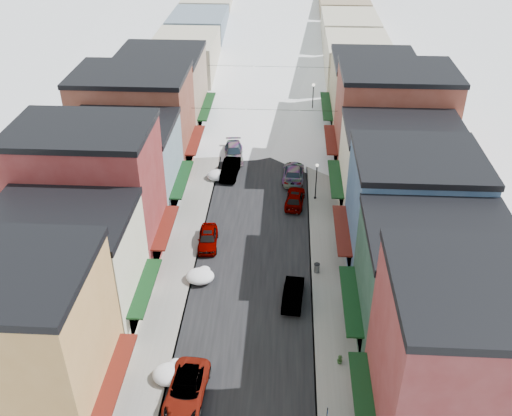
# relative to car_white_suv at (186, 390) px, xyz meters

# --- Properties ---
(road) EXTENTS (10.00, 160.00, 0.01)m
(road) POSITION_rel_car_white_suv_xyz_m (3.50, 54.70, -0.73)
(road) COLOR black
(road) RESTS_ON ground
(sidewalk_left) EXTENTS (3.20, 160.00, 0.15)m
(sidewalk_left) POSITION_rel_car_white_suv_xyz_m (-3.10, 54.70, -0.66)
(sidewalk_left) COLOR gray
(sidewalk_left) RESTS_ON ground
(sidewalk_right) EXTENTS (3.20, 160.00, 0.15)m
(sidewalk_right) POSITION_rel_car_white_suv_xyz_m (10.10, 54.70, -0.66)
(sidewalk_right) COLOR gray
(sidewalk_right) RESTS_ON ground
(curb_left) EXTENTS (0.10, 160.00, 0.15)m
(curb_left) POSITION_rel_car_white_suv_xyz_m (-1.55, 54.70, -0.66)
(curb_left) COLOR slate
(curb_left) RESTS_ON ground
(curb_right) EXTENTS (0.10, 160.00, 0.15)m
(curb_right) POSITION_rel_car_white_suv_xyz_m (8.55, 54.70, -0.66)
(curb_right) COLOR slate
(curb_right) RESTS_ON ground
(bldg_l_yellow) EXTENTS (11.30, 8.70, 11.50)m
(bldg_l_yellow) POSITION_rel_car_white_suv_xyz_m (-9.69, -1.30, 5.02)
(bldg_l_yellow) COLOR #D5964E
(bldg_l_yellow) RESTS_ON ground
(bldg_l_cream) EXTENTS (11.30, 8.20, 9.50)m
(bldg_l_cream) POSITION_rel_car_white_suv_xyz_m (-9.69, 7.20, 4.02)
(bldg_l_cream) COLOR #EEE8C0
(bldg_l_cream) RESTS_ON ground
(bldg_l_brick_near) EXTENTS (12.30, 8.20, 12.50)m
(bldg_l_brick_near) POSITION_rel_car_white_suv_xyz_m (-10.19, 15.20, 5.52)
(bldg_l_brick_near) COLOR maroon
(bldg_l_brick_near) RESTS_ON ground
(bldg_l_grayblue) EXTENTS (11.30, 9.20, 9.00)m
(bldg_l_grayblue) POSITION_rel_car_white_suv_xyz_m (-9.69, 23.70, 3.77)
(bldg_l_grayblue) COLOR #7892A0
(bldg_l_grayblue) RESTS_ON ground
(bldg_l_brick_far) EXTENTS (13.30, 9.20, 11.00)m
(bldg_l_brick_far) POSITION_rel_car_white_suv_xyz_m (-10.69, 32.70, 4.77)
(bldg_l_brick_far) COLOR brown
(bldg_l_brick_far) RESTS_ON ground
(bldg_l_tan) EXTENTS (11.30, 11.20, 10.00)m
(bldg_l_tan) POSITION_rel_car_white_suv_xyz_m (-9.69, 42.70, 4.27)
(bldg_l_tan) COLOR #9B7E66
(bldg_l_tan) RESTS_ON ground
(bldg_r_brick_near) EXTENTS (12.30, 9.20, 12.50)m
(bldg_r_brick_near) POSITION_rel_car_white_suv_xyz_m (17.19, -2.30, 5.52)
(bldg_r_brick_near) COLOR maroon
(bldg_r_brick_near) RESTS_ON ground
(bldg_r_green) EXTENTS (11.30, 9.20, 9.50)m
(bldg_r_green) POSITION_rel_car_white_suv_xyz_m (16.69, 6.70, 4.02)
(bldg_r_green) COLOR #1C3B2D
(bldg_r_green) RESTS_ON ground
(bldg_r_blue) EXTENTS (11.30, 9.20, 10.50)m
(bldg_r_blue) POSITION_rel_car_white_suv_xyz_m (16.69, 15.70, 4.52)
(bldg_r_blue) COLOR #314E70
(bldg_r_blue) RESTS_ON ground
(bldg_r_cream) EXTENTS (12.30, 9.20, 9.00)m
(bldg_r_cream) POSITION_rel_car_white_suv_xyz_m (17.19, 24.70, 3.77)
(bldg_r_cream) COLOR #EEE5BF
(bldg_r_cream) RESTS_ON ground
(bldg_r_brick_far) EXTENTS (13.30, 9.20, 11.50)m
(bldg_r_brick_far) POSITION_rel_car_white_suv_xyz_m (17.69, 33.70, 5.02)
(bldg_r_brick_far) COLOR maroon
(bldg_r_brick_far) RESTS_ON ground
(bldg_r_tan) EXTENTS (11.30, 11.20, 9.50)m
(bldg_r_tan) POSITION_rel_car_white_suv_xyz_m (16.69, 43.70, 4.02)
(bldg_r_tan) COLOR #968862
(bldg_r_tan) RESTS_ON ground
(distant_blocks) EXTENTS (34.00, 55.00, 8.00)m
(distant_blocks) POSITION_rel_car_white_suv_xyz_m (3.50, 77.70, 3.26)
(distant_blocks) COLOR gray
(distant_blocks) RESTS_ON ground
(overhead_cables) EXTENTS (16.40, 15.04, 0.04)m
(overhead_cables) POSITION_rel_car_white_suv_xyz_m (3.50, 42.20, 5.46)
(overhead_cables) COLOR black
(overhead_cables) RESTS_ON ground
(car_white_suv) EXTENTS (2.77, 5.45, 1.47)m
(car_white_suv) POSITION_rel_car_white_suv_xyz_m (0.00, 0.00, 0.00)
(car_white_suv) COLOR silver
(car_white_suv) RESTS_ON ground
(car_silver_sedan) EXTENTS (2.04, 4.47, 1.48)m
(car_silver_sedan) POSITION_rel_car_white_suv_xyz_m (-0.80, 17.22, 0.01)
(car_silver_sedan) COLOR #A8ABB0
(car_silver_sedan) RESTS_ON ground
(car_dark_hatch) EXTENTS (2.02, 4.97, 1.60)m
(car_dark_hatch) POSITION_rel_car_white_suv_xyz_m (0.00, 30.53, 0.06)
(car_dark_hatch) COLOR black
(car_dark_hatch) RESTS_ON ground
(car_silver_wagon) EXTENTS (2.70, 5.47, 1.53)m
(car_silver_wagon) POSITION_rel_car_white_suv_xyz_m (0.00, 34.78, 0.03)
(car_silver_wagon) COLOR gray
(car_silver_wagon) RESTS_ON ground
(car_green_sedan) EXTENTS (1.90, 4.52, 1.45)m
(car_green_sedan) POSITION_rel_car_white_suv_xyz_m (7.00, 10.03, -0.01)
(car_green_sedan) COLOR black
(car_green_sedan) RESTS_ON ground
(car_gray_suv) EXTENTS (2.31, 4.72, 1.55)m
(car_gray_suv) POSITION_rel_car_white_suv_xyz_m (7.16, 24.76, 0.04)
(car_gray_suv) COLOR #A0A2A9
(car_gray_suv) RESTS_ON ground
(car_black_sedan) EXTENTS (2.49, 5.66, 1.62)m
(car_black_sedan) POSITION_rel_car_white_suv_xyz_m (7.00, 30.07, 0.07)
(car_black_sedan) COLOR black
(car_black_sedan) RESTS_ON ground
(car_lane_silver) EXTENTS (2.31, 4.64, 1.52)m
(car_lane_silver) POSITION_rel_car_white_suv_xyz_m (1.66, 49.38, 0.02)
(car_lane_silver) COLOR #A1A3A9
(car_lane_silver) RESTS_ON ground
(car_lane_white) EXTENTS (3.31, 6.16, 1.65)m
(car_lane_white) POSITION_rel_car_white_suv_xyz_m (5.22, 54.99, 0.09)
(car_lane_white) COLOR silver
(car_lane_white) RESTS_ON ground
(trash_can) EXTENTS (0.51, 0.51, 0.86)m
(trash_can) POSITION_rel_car_white_suv_xyz_m (9.02, 13.62, -0.15)
(trash_can) COLOR #5C5F62
(trash_can) RESTS_ON sidewalk_right
(streetlamp_near) EXTENTS (0.33, 0.33, 4.01)m
(streetlamp_near) POSITION_rel_car_white_suv_xyz_m (9.28, 25.89, 1.94)
(streetlamp_near) COLOR black
(streetlamp_near) RESTS_ON sidewalk_right
(streetlamp_far) EXTENTS (0.41, 0.41, 4.92)m
(streetlamp_far) POSITION_rel_car_white_suv_xyz_m (9.48, 46.66, 2.51)
(streetlamp_far) COLOR black
(streetlamp_far) RESTS_ON sidewalk_right
(planter_far) EXTENTS (0.52, 0.52, 0.66)m
(planter_far) POSITION_rel_car_white_suv_xyz_m (10.29, 3.43, -0.26)
(planter_far) COLOR #325627
(planter_far) RESTS_ON sidewalk_right
(snow_pile_near) EXTENTS (2.39, 2.67, 1.01)m
(snow_pile_near) POSITION_rel_car_white_suv_xyz_m (-1.38, 1.53, -0.25)
(snow_pile_near) COLOR white
(snow_pile_near) RESTS_ON ground
(snow_pile_mid) EXTENTS (2.40, 2.68, 1.01)m
(snow_pile_mid) POSITION_rel_car_white_suv_xyz_m (-0.78, 12.13, -0.25)
(snow_pile_mid) COLOR white
(snow_pile_mid) RESTS_ON ground
(snow_pile_far) EXTENTS (2.43, 2.70, 1.03)m
(snow_pile_far) POSITION_rel_car_white_suv_xyz_m (-1.25, 29.65, -0.25)
(snow_pile_far) COLOR white
(snow_pile_far) RESTS_ON ground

